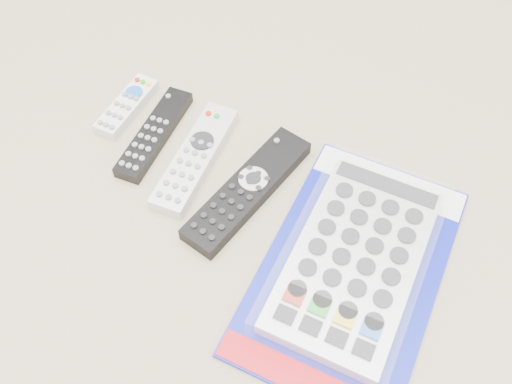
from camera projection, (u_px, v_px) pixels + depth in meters
The scene contains 5 objects.
remote_small_grey at pixel (127, 106), 0.92m from camera, with size 0.04×0.13×0.02m.
remote_slim_black at pixel (154, 134), 0.89m from camera, with size 0.06×0.19×0.02m.
remote_silver_dvd at pixel (195, 158), 0.86m from camera, with size 0.08×0.21×0.02m.
remote_large_black at pixel (248, 190), 0.82m from camera, with size 0.09×0.24×0.03m.
jumbo_remote_packaged at pixel (355, 259), 0.75m from camera, with size 0.24×0.38×0.05m.
Camera 1 is at (0.28, -0.40, 0.69)m, focal length 40.00 mm.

